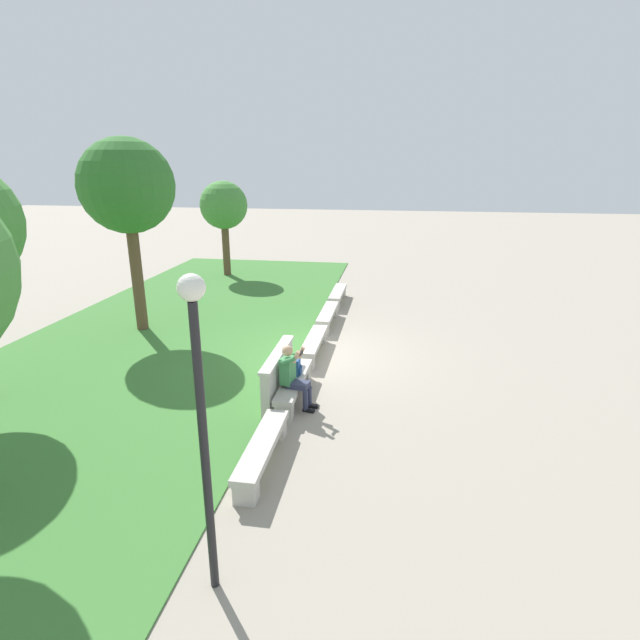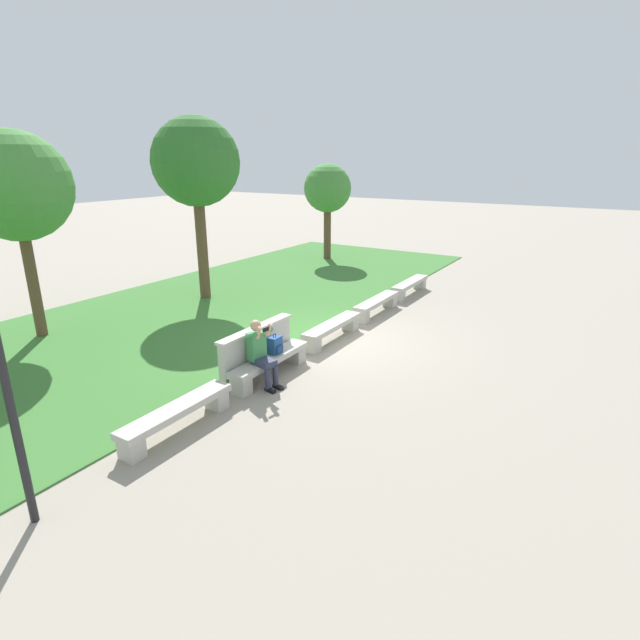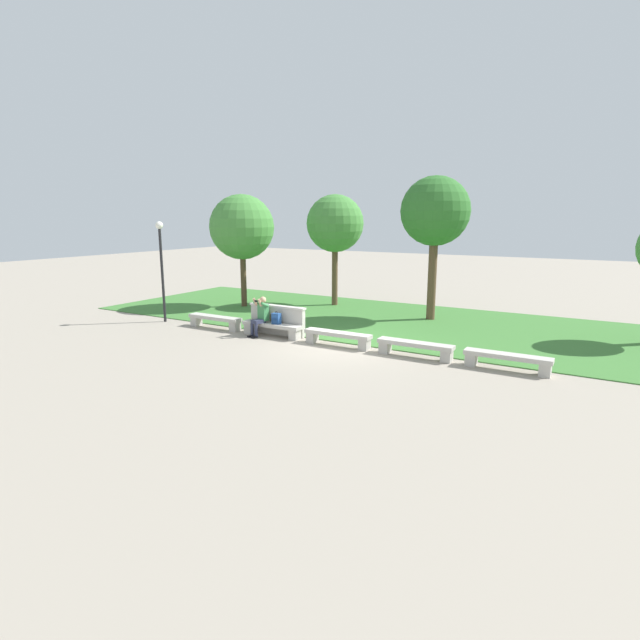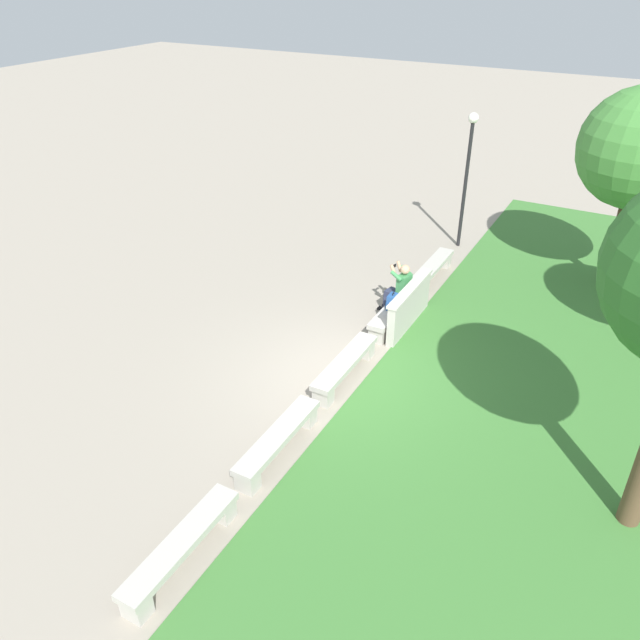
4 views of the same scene
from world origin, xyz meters
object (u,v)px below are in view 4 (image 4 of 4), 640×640
bench_far (278,440)px  lamp_post (468,162)px  bench_main (433,269)px  bench_mid (345,365)px  bench_end (182,547)px  person_photographer (399,286)px  tree_far_back (640,149)px  backpack (392,302)px  bench_near (395,311)px

bench_far → lamp_post: bearing=-179.5°
bench_main → bench_mid: (5.02, 0.00, 0.00)m
lamp_post → bench_main: bearing=2.0°
bench_end → bench_main: bearing=180.0°
bench_mid → bench_end: 5.02m
bench_mid → bench_far: same height
lamp_post → person_photographer: bearing=0.1°
bench_main → bench_far: bearing=0.0°
person_photographer → tree_far_back: tree_far_back is taller
bench_mid → bench_main: bearing=180.0°
bench_far → lamp_post: (-9.99, -0.09, 2.17)m
bench_far → lamp_post: size_ratio=0.58×
bench_mid → backpack: bearing=179.9°
bench_main → bench_mid: bearing=0.0°
bench_main → backpack: size_ratio=5.14×
backpack → tree_far_back: 6.74m
bench_main → bench_near: size_ratio=1.00×
bench_mid → bench_far: bearing=0.0°
bench_mid → tree_far_back: size_ratio=0.45×
bench_end → person_photographer: bearing=-179.5°
backpack → lamp_post: size_ratio=0.11×
bench_mid → bench_far: (2.51, 0.00, 0.00)m
backpack → bench_near: bearing=-178.7°
bench_far → tree_far_back: bearing=156.9°
bench_mid → person_photographer: person_photographer is taller
bench_main → person_photographer: person_photographer is taller
bench_far → backpack: size_ratio=5.14×
bench_main → bench_near: same height
bench_near → backpack: size_ratio=5.14×
backpack → tree_far_back: (-4.60, 4.02, 2.87)m
backpack → lamp_post: bearing=-179.0°
bench_near → bench_far: same height
backpack → tree_far_back: size_ratio=0.09×
backpack → person_photographer: bearing=-172.2°
bench_mid → bench_end: (5.02, 0.00, 0.00)m
bench_near → tree_far_back: (-4.41, 4.02, 3.19)m
bench_main → bench_far: 7.53m
lamp_post → bench_mid: bearing=0.7°
bench_near → lamp_post: lamp_post is taller
bench_far → lamp_post: 10.22m
bench_mid → bench_end: size_ratio=1.00×
tree_far_back → backpack: bearing=-41.1°
backpack → lamp_post: lamp_post is taller
bench_main → lamp_post: size_ratio=0.58×
person_photographer → tree_far_back: 6.36m
bench_main → person_photographer: 2.16m
bench_far → bench_end: size_ratio=1.00×
bench_main → lamp_post: bearing=-178.0°
tree_far_back → lamp_post: tree_far_back is taller
bench_main → person_photographer: bearing=-2.1°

